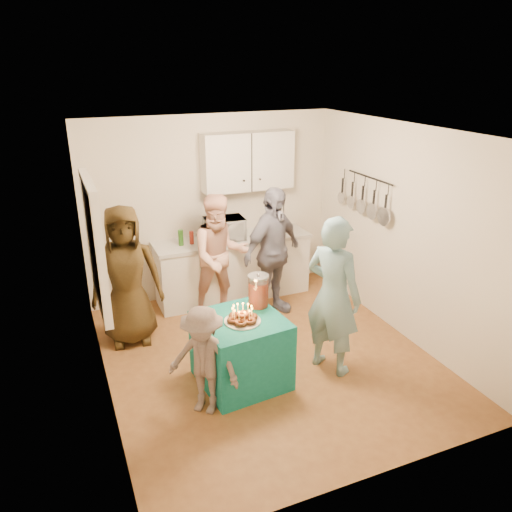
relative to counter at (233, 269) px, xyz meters
name	(u,v)px	position (x,y,z in m)	size (l,w,h in m)	color
floor	(267,357)	(-0.20, -1.70, -0.43)	(4.00, 4.00, 0.00)	brown
ceiling	(270,132)	(-0.20, -1.70, 2.17)	(4.00, 4.00, 0.00)	white
back_wall	(212,207)	(-0.20, 0.30, 0.87)	(3.60, 3.60, 0.00)	silver
left_wall	(96,280)	(-2.00, -1.70, 0.87)	(4.00, 4.00, 0.00)	silver
right_wall	(404,233)	(1.60, -1.70, 0.87)	(4.00, 4.00, 0.00)	silver
window_night	(93,245)	(-1.97, -1.40, 1.12)	(0.04, 1.00, 1.20)	black
counter	(233,269)	(0.00, 0.00, 0.00)	(2.20, 0.58, 0.86)	white
countertop	(232,239)	(0.00, 0.00, 0.46)	(2.24, 0.62, 0.05)	beige
upper_cabinet	(248,161)	(0.30, 0.15, 1.52)	(1.30, 0.30, 0.80)	white
pot_rack	(367,196)	(1.52, -1.00, 1.17)	(0.12, 1.00, 0.60)	black
microwave	(224,229)	(-0.12, 0.00, 0.63)	(0.55, 0.37, 0.30)	white
party_table	(241,350)	(-0.65, -2.02, -0.05)	(0.85, 0.85, 0.76)	#106D63
donut_cake	(242,314)	(-0.66, -2.08, 0.42)	(0.38, 0.38, 0.18)	#381C0C
punch_jar	(258,292)	(-0.37, -1.81, 0.50)	(0.22, 0.22, 0.34)	red
man_birthday	(333,296)	(0.36, -2.16, 0.47)	(0.66, 0.43, 1.79)	#7AA5B2
woman_back_left	(126,276)	(-1.60, -0.69, 0.44)	(0.85, 0.55, 1.73)	brown
woman_back_center	(220,256)	(-0.34, -0.45, 0.41)	(0.82, 0.64, 1.68)	#EC917B
woman_back_right	(272,253)	(0.31, -0.69, 0.45)	(1.04, 0.43, 1.77)	black
child_near_left	(203,361)	(-1.16, -2.33, 0.14)	(0.73, 0.42, 1.13)	#62534F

